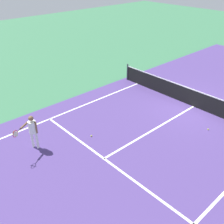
% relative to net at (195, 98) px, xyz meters
% --- Properties ---
extents(ground_plane, '(60.00, 60.00, 0.00)m').
position_rel_net_xyz_m(ground_plane, '(0.00, 0.00, -0.49)').
color(ground_plane, '#38724C').
extents(court_surface_inbounds, '(10.62, 24.40, 0.00)m').
position_rel_net_xyz_m(court_surface_inbounds, '(0.00, 0.00, -0.49)').
color(court_surface_inbounds, '#4C387A').
rests_on(court_surface_inbounds, ground_plane).
extents(line_sideline_left, '(0.10, 11.89, 0.01)m').
position_rel_net_xyz_m(line_sideline_left, '(-4.11, -5.95, -0.49)').
color(line_sideline_left, white).
rests_on(line_sideline_left, ground_plane).
extents(line_sideline_right, '(0.10, 11.89, 0.01)m').
position_rel_net_xyz_m(line_sideline_right, '(4.11, -5.95, -0.49)').
color(line_sideline_right, white).
rests_on(line_sideline_right, ground_plane).
extents(line_service_near, '(8.22, 0.10, 0.01)m').
position_rel_net_xyz_m(line_service_near, '(0.00, -6.40, -0.49)').
color(line_service_near, white).
rests_on(line_service_near, ground_plane).
extents(line_center_service, '(0.10, 6.40, 0.01)m').
position_rel_net_xyz_m(line_center_service, '(0.00, -3.20, -0.49)').
color(line_center_service, white).
rests_on(line_center_service, ground_plane).
extents(net, '(10.14, 0.09, 1.07)m').
position_rel_net_xyz_m(net, '(0.00, 0.00, 0.00)').
color(net, '#33383D').
rests_on(net, ground_plane).
extents(player_near, '(0.59, 1.11, 1.53)m').
position_rel_net_xyz_m(player_near, '(-2.49, -8.06, 0.45)').
color(player_near, white).
rests_on(player_near, ground_plane).
extents(tennis_ball_mid_court, '(0.07, 0.07, 0.07)m').
position_rel_net_xyz_m(tennis_ball_mid_court, '(-1.54, -5.81, -0.46)').
color(tennis_ball_mid_court, '#CCE033').
rests_on(tennis_ball_mid_court, ground_plane).
extents(tennis_ball_near_net, '(0.07, 0.07, 0.07)m').
position_rel_net_xyz_m(tennis_ball_near_net, '(1.72, -1.48, -0.46)').
color(tennis_ball_near_net, '#CCE033').
rests_on(tennis_ball_near_net, ground_plane).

